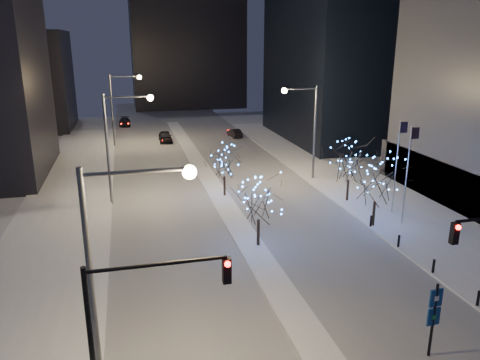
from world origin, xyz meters
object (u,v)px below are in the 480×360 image
object	(u,v)px
street_lamp_w_mid	(119,133)
street_lamp_w_near	(117,253)
street_lamp_w_far	(119,100)
car_mid	(235,133)
wayfinding_sign	(434,313)
holiday_tree_plaza_far	(350,162)
car_far	(125,122)
car_near	(165,137)
holiday_tree_plaza_near	(377,181)
holiday_tree_median_near	(259,200)
traffic_signal_west	(134,319)
street_lamp_east	(307,120)
holiday_tree_median_far	(224,162)

from	to	relation	value
street_lamp_w_mid	street_lamp_w_near	bearing A→B (deg)	-90.00
street_lamp_w_far	car_mid	xyz separation A→B (m)	(17.00, 2.46, -5.86)
street_lamp_w_near	street_lamp_w_mid	xyz separation A→B (m)	(0.00, 25.00, 0.00)
wayfinding_sign	holiday_tree_plaza_far	bearing A→B (deg)	68.69
street_lamp_w_far	car_far	bearing A→B (deg)	88.29
street_lamp_w_near	car_mid	xyz separation A→B (m)	(17.00, 52.46, -5.86)
car_near	street_lamp_w_mid	bearing A→B (deg)	-102.48
street_lamp_w_mid	holiday_tree_plaza_near	world-z (taller)	street_lamp_w_mid
car_mid	car_near	bearing A→B (deg)	-0.63
holiday_tree_median_near	traffic_signal_west	bearing A→B (deg)	-121.20
street_lamp_east	car_far	world-z (taller)	street_lamp_east
street_lamp_w_far	holiday_tree_plaza_near	xyz separation A→B (m)	(19.44, -35.82, -2.63)
street_lamp_w_mid	wayfinding_sign	distance (m)	29.79
car_far	holiday_tree_plaza_near	xyz separation A→B (m)	(18.93, -52.62, 3.18)
holiday_tree_median_near	holiday_tree_plaza_near	xyz separation A→B (m)	(10.00, 1.42, 0.31)
holiday_tree_median_far	wayfinding_sign	bearing A→B (deg)	-79.98
street_lamp_w_far	car_far	distance (m)	17.79
car_mid	holiday_tree_median_near	xyz separation A→B (m)	(-7.56, -39.70, 2.92)
street_lamp_w_mid	car_mid	world-z (taller)	street_lamp_w_mid
street_lamp_w_mid	traffic_signal_west	bearing A→B (deg)	-88.94
traffic_signal_west	wayfinding_sign	xyz separation A→B (m)	(13.44, 1.00, -2.42)
wayfinding_sign	holiday_tree_median_near	bearing A→B (deg)	103.18
traffic_signal_west	car_far	world-z (taller)	traffic_signal_west
street_lamp_w_far	car_mid	world-z (taller)	street_lamp_w_far
street_lamp_east	wayfinding_sign	size ratio (longest dim) A/B	2.63
street_lamp_east	holiday_tree_median_near	bearing A→B (deg)	-122.15
street_lamp_east	car_far	bearing A→B (deg)	115.51
holiday_tree_plaza_far	car_near	bearing A→B (deg)	114.24
street_lamp_east	car_near	size ratio (longest dim) A/B	2.18
wayfinding_sign	holiday_tree_plaza_near	bearing A→B (deg)	65.15
car_mid	street_lamp_w_far	bearing A→B (deg)	1.97
holiday_tree_median_near	holiday_tree_plaza_near	world-z (taller)	holiday_tree_plaza_near
street_lamp_w_far	car_near	world-z (taller)	street_lamp_w_far
street_lamp_w_near	car_far	xyz separation A→B (m)	(0.50, 66.80, -5.81)
street_lamp_w_near	car_far	bearing A→B (deg)	89.57
traffic_signal_west	holiday_tree_median_near	bearing A→B (deg)	58.80
street_lamp_w_mid	holiday_tree_plaza_near	bearing A→B (deg)	-29.11
street_lamp_east	car_near	world-z (taller)	street_lamp_east
street_lamp_w_mid	holiday_tree_plaza_far	distance (m)	20.91
wayfinding_sign	street_lamp_w_near	bearing A→B (deg)	170.96
street_lamp_w_near	holiday_tree_median_near	distance (m)	16.14
car_mid	street_lamp_w_mid	bearing A→B (deg)	51.99
car_near	holiday_tree_median_near	size ratio (longest dim) A/B	0.89
street_lamp_w_mid	holiday_tree_plaza_near	size ratio (longest dim) A/B	1.63
street_lamp_w_near	holiday_tree_median_near	xyz separation A→B (m)	(9.44, 12.76, -2.94)
street_lamp_east	holiday_tree_plaza_near	world-z (taller)	street_lamp_east
car_near	holiday_tree_plaza_near	world-z (taller)	holiday_tree_plaza_near
street_lamp_w_mid	holiday_tree_median_far	world-z (taller)	street_lamp_w_mid
car_mid	holiday_tree_median_far	xyz separation A→B (m)	(-7.56, -27.99, 2.83)
holiday_tree_plaza_far	holiday_tree_plaza_near	bearing A→B (deg)	-97.10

